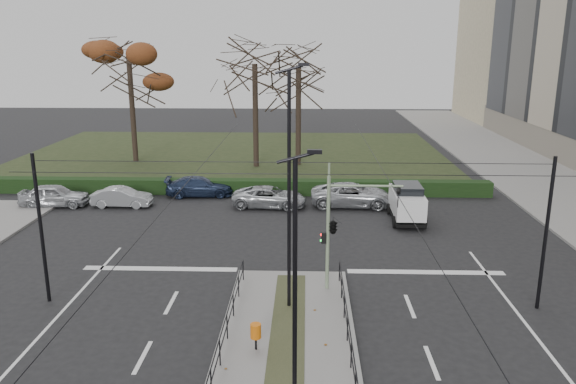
% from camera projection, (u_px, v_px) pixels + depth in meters
% --- Properties ---
extents(ground, '(140.00, 140.00, 0.00)m').
position_uv_depth(ground, '(288.00, 329.00, 20.13)').
color(ground, black).
rests_on(ground, ground).
extents(median_island, '(4.40, 15.00, 0.14)m').
position_uv_depth(median_island, '(285.00, 367.00, 17.70)').
color(median_island, slate).
rests_on(median_island, ground).
extents(sidewalk_east, '(8.00, 90.00, 0.14)m').
position_uv_depth(sidewalk_east, '(545.00, 183.00, 40.79)').
color(sidewalk_east, slate).
rests_on(sidewalk_east, ground).
extents(park, '(38.00, 26.00, 0.10)m').
position_uv_depth(park, '(234.00, 155.00, 51.22)').
color(park, black).
rests_on(park, ground).
extents(hedge, '(38.00, 1.00, 1.00)m').
position_uv_depth(hedge, '(209.00, 186.00, 38.16)').
color(hedge, black).
rests_on(hedge, ground).
extents(median_railing, '(4.14, 13.24, 0.92)m').
position_uv_depth(median_railing, '(285.00, 342.00, 17.37)').
color(median_railing, black).
rests_on(median_railing, median_island).
extents(catenary, '(20.00, 34.00, 6.00)m').
position_uv_depth(catenary, '(289.00, 225.00, 20.82)').
color(catenary, black).
rests_on(catenary, ground).
extents(traffic_light, '(3.22, 1.84, 4.74)m').
position_uv_depth(traffic_light, '(335.00, 225.00, 22.50)').
color(traffic_light, gray).
rests_on(traffic_light, median_island).
extents(litter_bin, '(0.36, 0.36, 0.92)m').
position_uv_depth(litter_bin, '(256.00, 331.00, 18.40)').
color(litter_bin, black).
rests_on(litter_bin, median_island).
extents(streetlamp_median_near, '(0.63, 0.13, 7.59)m').
position_uv_depth(streetlamp_median_near, '(296.00, 307.00, 13.09)').
color(streetlamp_median_near, black).
rests_on(streetlamp_median_near, median_island).
extents(streetlamp_median_far, '(0.76, 0.16, 9.15)m').
position_uv_depth(streetlamp_median_far, '(290.00, 189.00, 20.45)').
color(streetlamp_median_far, black).
rests_on(streetlamp_median_far, median_island).
extents(parked_car_first, '(4.31, 2.02, 1.43)m').
position_uv_depth(parked_car_first, '(54.00, 195.00, 35.13)').
color(parked_car_first, '#A1A4A8').
rests_on(parked_car_first, ground).
extents(parked_car_second, '(3.72, 1.35, 1.22)m').
position_uv_depth(parked_car_second, '(122.00, 197.00, 35.12)').
color(parked_car_second, '#A1A4A8').
rests_on(parked_car_second, ground).
extents(parked_car_third, '(4.63, 2.22, 1.30)m').
position_uv_depth(parked_car_third, '(200.00, 186.00, 37.56)').
color(parked_car_third, '#1D2945').
rests_on(parked_car_third, ground).
extents(parked_car_fourth, '(4.76, 2.48, 1.28)m').
position_uv_depth(parked_car_fourth, '(269.00, 197.00, 35.04)').
color(parked_car_fourth, '#A1A4A8').
rests_on(parked_car_fourth, ground).
extents(white_van, '(1.90, 3.95, 2.17)m').
position_uv_depth(white_van, '(407.00, 202.00, 32.14)').
color(white_van, silver).
rests_on(white_van, ground).
extents(rust_tree, '(8.43, 8.43, 11.45)m').
position_uv_depth(rust_tree, '(129.00, 58.00, 46.17)').
color(rust_tree, black).
rests_on(rust_tree, park).
extents(bare_tree_center, '(7.53, 7.53, 10.79)m').
position_uv_depth(bare_tree_center, '(299.00, 73.00, 45.09)').
color(bare_tree_center, black).
rests_on(bare_tree_center, park).
extents(bare_tree_near, '(7.09, 7.09, 10.97)m').
position_uv_depth(bare_tree_near, '(255.00, 72.00, 44.40)').
color(bare_tree_near, black).
rests_on(bare_tree_near, park).
extents(parked_car_fifth, '(5.29, 2.58, 1.45)m').
position_uv_depth(parked_car_fifth, '(353.00, 195.00, 35.20)').
color(parked_car_fifth, '#A1A4A8').
rests_on(parked_car_fifth, ground).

